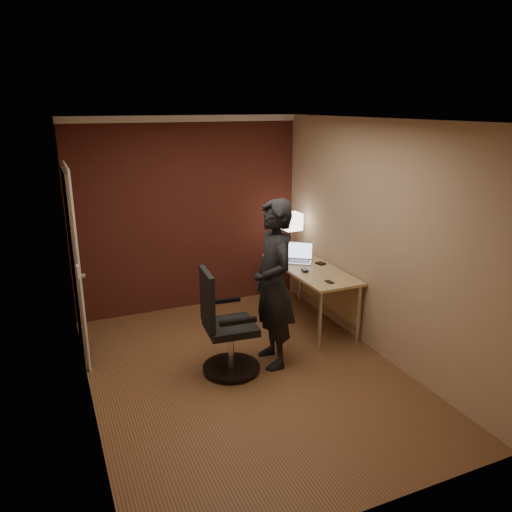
% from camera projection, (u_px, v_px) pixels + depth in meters
% --- Properties ---
extents(room, '(4.00, 4.00, 4.00)m').
position_uv_depth(room, '(175.00, 214.00, 5.95)').
color(room, brown).
rests_on(room, ground).
extents(desk, '(0.60, 1.50, 0.73)m').
position_uv_depth(desk, '(315.00, 277.00, 6.12)').
color(desk, tan).
rests_on(desk, ground).
extents(desk_lamp, '(0.22, 0.22, 0.54)m').
position_uv_depth(desk_lamp, '(292.00, 222.00, 6.55)').
color(desk_lamp, silver).
rests_on(desk_lamp, desk).
extents(laptop, '(0.42, 0.40, 0.23)m').
position_uv_depth(laptop, '(299.00, 256.00, 6.28)').
color(laptop, silver).
rests_on(laptop, desk).
extents(mouse, '(0.08, 0.11, 0.03)m').
position_uv_depth(mouse, '(305.00, 270.00, 5.90)').
color(mouse, black).
rests_on(mouse, desk).
extents(phone, '(0.07, 0.12, 0.01)m').
position_uv_depth(phone, '(329.00, 282.00, 5.55)').
color(phone, black).
rests_on(phone, desk).
extents(wallet, '(0.11, 0.13, 0.02)m').
position_uv_depth(wallet, '(321.00, 263.00, 6.17)').
color(wallet, black).
rests_on(wallet, desk).
extents(office_chair, '(0.59, 0.63, 1.08)m').
position_uv_depth(office_chair, '(224.00, 329.00, 4.97)').
color(office_chair, black).
rests_on(office_chair, ground).
extents(person, '(0.47, 0.67, 1.75)m').
position_uv_depth(person, '(274.00, 285.00, 5.06)').
color(person, black).
rests_on(person, ground).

